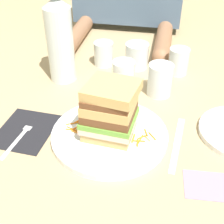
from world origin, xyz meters
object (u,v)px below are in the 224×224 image
empty_tumbler_1 (137,56)px  empty_tumbler_0 (104,54)px  sandwich (110,111)px  fork (21,134)px  knife (177,145)px  water_bottle (60,39)px  empty_tumbler_3 (124,74)px  napkin_pink (207,185)px  main_plate (110,135)px  juice_glass (160,82)px  empty_tumbler_2 (179,61)px  napkin_dark (26,130)px

empty_tumbler_1 → empty_tumbler_0: bearing=-177.7°
sandwich → fork: 0.23m
knife → empty_tumbler_1: (-0.15, 0.37, 0.04)m
knife → empty_tumbler_1: bearing=111.4°
water_bottle → empty_tumbler_3: bearing=-0.8°
knife → empty_tumbler_0: 0.45m
sandwich → water_bottle: water_bottle is taller
knife → napkin_pink: 0.13m
empty_tumbler_0 → napkin_pink: 0.58m
main_plate → juice_glass: size_ratio=2.98×
fork → knife: fork is taller
empty_tumbler_2 → empty_tumbler_0: bearing=177.5°
napkin_dark → napkin_pink: (0.44, -0.09, -0.00)m
fork → empty_tumbler_2: empty_tumbler_2 is taller
knife → empty_tumbler_1: empty_tumbler_1 is taller
main_plate → sandwich: size_ratio=2.09×
water_bottle → napkin_pink: (0.43, -0.36, -0.13)m
main_plate → empty_tumbler_2: bearing=66.9°
empty_tumbler_1 → sandwich: bearing=-92.3°
main_plate → sandwich: 0.07m
empty_tumbler_0 → water_bottle: bearing=-131.4°
napkin_dark → fork: fork is taller
juice_glass → napkin_dark: bearing=-143.3°
water_bottle → sandwich: bearing=-51.3°
main_plate → empty_tumbler_3: (-0.01, 0.25, 0.03)m
napkin_dark → water_bottle: 0.30m
empty_tumbler_2 → empty_tumbler_3: bearing=-145.5°
empty_tumbler_0 → knife: bearing=-55.0°
empty_tumbler_3 → water_bottle: bearing=179.2°
sandwich → empty_tumbler_0: size_ratio=1.69×
knife → empty_tumbler_3: 0.30m
empty_tumbler_2 → napkin_pink: 0.47m
knife → empty_tumbler_2: (-0.01, 0.36, 0.04)m
main_plate → napkin_dark: (-0.21, -0.01, -0.01)m
main_plate → water_bottle: size_ratio=0.95×
napkin_dark → juice_glass: (0.31, 0.23, 0.04)m
juice_glass → water_bottle: 0.32m
napkin_dark → empty_tumbler_0: size_ratio=1.98×
empty_tumbler_1 → empty_tumbler_2: (0.14, -0.02, 0.00)m
empty_tumbler_1 → empty_tumbler_2: size_ratio=0.98×
main_plate → empty_tumbler_1: empty_tumbler_1 is taller
sandwich → napkin_dark: bearing=-176.0°
main_plate → napkin_pink: (0.23, -0.11, -0.01)m
empty_tumbler_2 → empty_tumbler_3: size_ratio=1.06×
empty_tumbler_2 → napkin_pink: (0.07, -0.47, -0.04)m
main_plate → empty_tumbler_1: (0.02, 0.37, 0.03)m
sandwich → napkin_pink: 0.26m
main_plate → empty_tumbler_2: size_ratio=3.35×
knife → napkin_pink: bearing=-59.9°
empty_tumbler_2 → empty_tumbler_3: 0.19m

